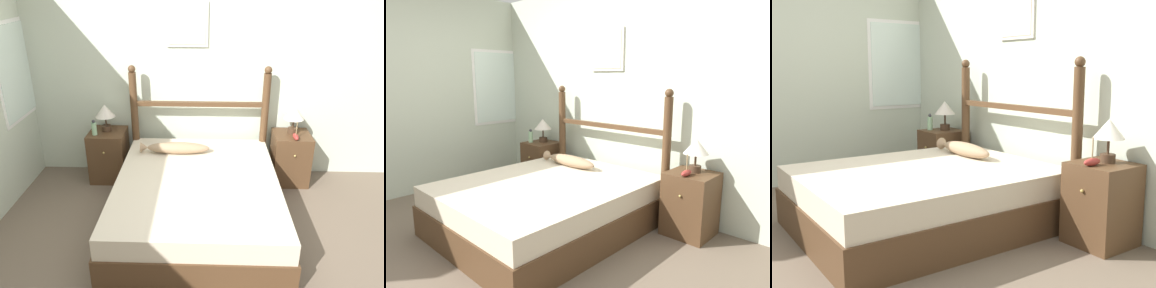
{
  "view_description": "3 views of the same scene",
  "coord_description": "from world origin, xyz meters",
  "views": [
    {
      "loc": [
        -0.04,
        -2.55,
        2.27
      ],
      "look_at": [
        -0.16,
        0.94,
        0.7
      ],
      "focal_mm": 35.0,
      "sensor_mm": 36.0,
      "label": 1
    },
    {
      "loc": [
        2.33,
        -1.49,
        1.49
      ],
      "look_at": [
        -0.07,
        1.01,
        0.8
      ],
      "focal_mm": 32.0,
      "sensor_mm": 36.0,
      "label": 2
    },
    {
      "loc": [
        2.99,
        -1.17,
        1.27
      ],
      "look_at": [
        -0.01,
        0.93,
        0.66
      ],
      "focal_mm": 42.0,
      "sensor_mm": 36.0,
      "label": 3
    }
  ],
  "objects": [
    {
      "name": "ground_plane",
      "position": [
        0.0,
        0.0,
        0.0
      ],
      "size": [
        16.0,
        16.0,
        0.0
      ],
      "primitive_type": "plane",
      "color": "brown"
    },
    {
      "name": "table_lamp_right",
      "position": [
        0.98,
        1.5,
        0.83
      ],
      "size": [
        0.23,
        0.23,
        0.32
      ],
      "color": "#422D1E",
      "rests_on": "nightstand_right"
    },
    {
      "name": "bottle",
      "position": [
        -1.3,
        1.37,
        0.69
      ],
      "size": [
        0.06,
        0.06,
        0.18
      ],
      "color": "#99C699",
      "rests_on": "nightstand_left"
    },
    {
      "name": "model_boat",
      "position": [
        0.98,
        1.33,
        0.64
      ],
      "size": [
        0.06,
        0.16,
        0.2
      ],
      "color": "maroon",
      "rests_on": "nightstand_right"
    },
    {
      "name": "nightstand_right",
      "position": [
        0.98,
        1.46,
        0.3
      ],
      "size": [
        0.42,
        0.44,
        0.61
      ],
      "color": "#4C331E",
      "rests_on": "ground_plane"
    },
    {
      "name": "wall_back",
      "position": [
        -0.0,
        1.73,
        1.28
      ],
      "size": [
        6.4,
        0.08,
        2.55
      ],
      "color": "beige",
      "rests_on": "ground_plane"
    },
    {
      "name": "wall_left",
      "position": [
        -2.13,
        0.03,
        1.28
      ],
      "size": [
        0.08,
        6.4,
        2.55
      ],
      "color": "beige",
      "rests_on": "ground_plane"
    },
    {
      "name": "bed",
      "position": [
        -0.1,
        0.6,
        0.24
      ],
      "size": [
        1.6,
        1.96,
        0.48
      ],
      "color": "#4C331E",
      "rests_on": "ground_plane"
    },
    {
      "name": "nightstand_left",
      "position": [
        -1.18,
        1.46,
        0.3
      ],
      "size": [
        0.42,
        0.44,
        0.61
      ],
      "color": "#4C331E",
      "rests_on": "ground_plane"
    },
    {
      "name": "fish_pillow",
      "position": [
        -0.35,
        1.16,
        0.55
      ],
      "size": [
        0.76,
        0.16,
        0.13
      ],
      "color": "#997A5B",
      "rests_on": "bed"
    },
    {
      "name": "table_lamp_left",
      "position": [
        -1.19,
        1.5,
        0.83
      ],
      "size": [
        0.23,
        0.23,
        0.32
      ],
      "color": "#422D1E",
      "rests_on": "nightstand_left"
    },
    {
      "name": "headboard",
      "position": [
        -0.1,
        1.54,
        0.73
      ],
      "size": [
        1.6,
        0.09,
        1.37
      ],
      "color": "#4C331E",
      "rests_on": "ground_plane"
    }
  ]
}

